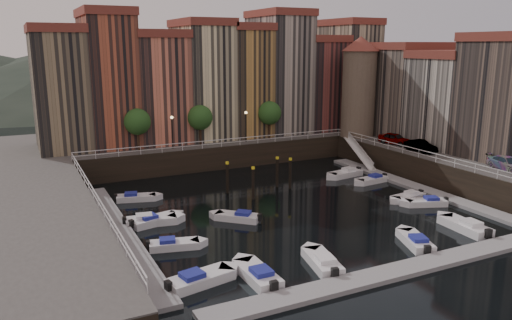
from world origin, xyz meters
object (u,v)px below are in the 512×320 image
corner_tower (359,85)px  car_b (420,147)px  car_a (395,139)px  gangway (359,152)px  mooring_pilings (262,177)px  boat_left_0 (199,279)px  boat_left_1 (173,245)px  boat_left_2 (150,221)px  car_c (508,164)px

corner_tower → car_b: size_ratio=3.23×
car_a → car_b: bearing=-109.7°
gangway → car_a: bearing=-38.0°
gangway → mooring_pilings: size_ratio=1.13×
mooring_pilings → boat_left_0: 22.14m
gangway → boat_left_1: (-30.17, -15.80, -1.60)m
boat_left_0 → car_a: bearing=19.1°
boat_left_2 → boat_left_1: bearing=-77.4°
gangway → boat_left_2: (-30.45, -9.67, -1.55)m
corner_tower → boat_left_1: corner_tower is taller
corner_tower → gangway: (-2.90, -4.50, -8.28)m
mooring_pilings → car_a: size_ratio=1.68×
boat_left_2 → car_c: bearing=-4.0°
boat_left_1 → mooring_pilings: bearing=52.8°
car_b → corner_tower: bearing=87.8°
gangway → boat_left_2: 31.98m
gangway → mooring_pilings: bearing=-163.4°
boat_left_2 → boat_left_0: bearing=-79.8°
corner_tower → car_c: 23.88m
car_b → car_a: bearing=82.6°
gangway → mooring_pilings: (-16.83, -5.02, -0.27)m
boat_left_1 → boat_left_2: size_ratio=0.88×
boat_left_0 → boat_left_1: bearing=76.8°
car_c → mooring_pilings: bearing=157.6°
boat_left_2 → car_a: 34.78m
corner_tower → boat_left_0: bearing=-141.0°
corner_tower → mooring_pilings: (-19.73, -9.52, -8.54)m
corner_tower → car_c: size_ratio=2.88×
corner_tower → boat_left_1: size_ratio=3.27×
corner_tower → boat_left_1: (-33.07, -20.30, -9.88)m
gangway → boat_left_1: bearing=-152.4°
car_c → corner_tower: bearing=103.9°
gangway → car_a: size_ratio=1.91×
boat_left_2 → car_b: car_b is taller
gangway → car_a: 4.76m
boat_left_0 → car_c: bearing=-4.6°
car_a → boat_left_2: bearing=176.3°
boat_left_1 → car_a: 36.26m
boat_left_0 → car_a: size_ratio=1.14×
boat_left_1 → car_c: car_c is taller
gangway → boat_left_2: gangway is taller
mooring_pilings → boat_left_0: bearing=-127.9°
car_a → boat_left_0: bearing=-165.1°
boat_left_0 → boat_left_1: (0.23, 6.67, -0.06)m
boat_left_0 → car_b: size_ratio=1.17×
boat_left_0 → boat_left_2: (-0.04, 12.80, -0.01)m
boat_left_1 → car_a: bearing=35.1°
corner_tower → car_c: (1.71, -22.91, -6.50)m
boat_left_2 → gangway: bearing=27.6°
boat_left_2 → car_c: size_ratio=1.00×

